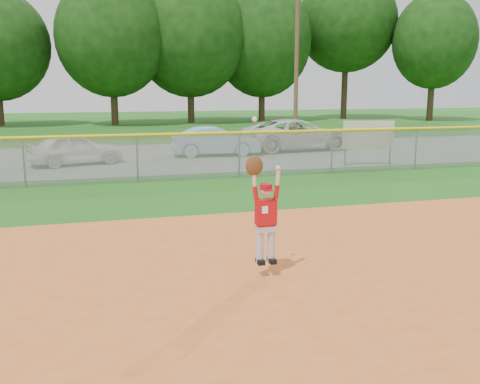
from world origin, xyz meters
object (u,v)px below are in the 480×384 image
car_blue (215,141)px  sponsor_sign (368,136)px  car_white_b (297,135)px  ballplayer (264,210)px  car_white_a (75,149)px

car_blue → sponsor_sign: bearing=-127.8°
sponsor_sign → car_white_b: bearing=97.9°
car_white_b → ballplayer: ballplayer is taller
car_blue → ballplayer: size_ratio=1.65×
car_blue → car_white_b: size_ratio=0.72×
sponsor_sign → ballplayer: size_ratio=0.83×
car_blue → sponsor_sign: size_ratio=2.00×
car_white_a → sponsor_sign: size_ratio=1.86×
car_white_a → car_white_b: bearing=-94.7°
car_white_b → ballplayer: size_ratio=2.29×
car_white_a → car_white_b: size_ratio=0.67×
sponsor_sign → ballplayer: (-7.60, -10.55, -0.04)m
ballplayer → car_white_a: bearing=102.9°
car_blue → sponsor_sign: 6.64m
car_blue → car_white_b: 4.31m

